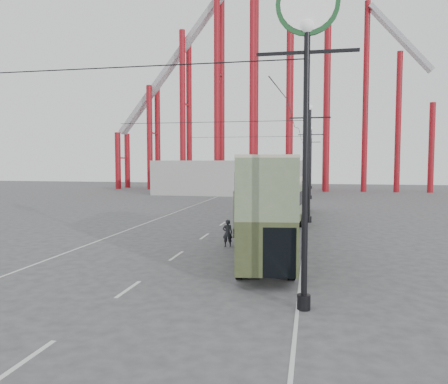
% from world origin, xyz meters
% --- Properties ---
extents(ground, '(160.00, 160.00, 0.00)m').
position_xyz_m(ground, '(0.00, 0.00, 0.00)').
color(ground, '#444446').
rests_on(ground, ground).
extents(road_markings, '(12.52, 120.00, 0.01)m').
position_xyz_m(road_markings, '(-0.86, 19.70, 0.01)').
color(road_markings, silver).
rests_on(road_markings, ground).
extents(lamp_post_near, '(3.20, 0.44, 10.80)m').
position_xyz_m(lamp_post_near, '(5.60, -3.00, 7.86)').
color(lamp_post_near, black).
rests_on(lamp_post_near, ground).
extents(lamp_post_mid, '(3.20, 0.44, 9.32)m').
position_xyz_m(lamp_post_mid, '(5.60, 18.00, 4.68)').
color(lamp_post_mid, black).
rests_on(lamp_post_mid, ground).
extents(lamp_post_far, '(3.20, 0.44, 9.32)m').
position_xyz_m(lamp_post_far, '(5.60, 40.00, 4.68)').
color(lamp_post_far, black).
rests_on(lamp_post_far, ground).
extents(lamp_post_distant, '(3.20, 0.44, 9.32)m').
position_xyz_m(lamp_post_distant, '(5.60, 62.00, 4.68)').
color(lamp_post_distant, black).
rests_on(lamp_post_distant, ground).
extents(roller_coaster, '(52.95, 5.00, 55.48)m').
position_xyz_m(roller_coaster, '(-2.49, 56.89, 22.92)').
color(roller_coaster, maroon).
rests_on(roller_coaster, ground).
extents(fairground_shed, '(22.00, 10.00, 5.00)m').
position_xyz_m(fairground_shed, '(-6.00, 47.00, 2.50)').
color(fairground_shed, '#AAA9A4').
rests_on(fairground_shed, ground).
extents(double_decker_bus, '(3.63, 9.76, 5.12)m').
position_xyz_m(double_decker_bus, '(3.57, 3.41, 2.87)').
color(double_decker_bus, '#384123').
rests_on(double_decker_bus, ground).
extents(single_decker_green, '(3.90, 11.58, 3.21)m').
position_xyz_m(single_decker_green, '(3.44, 12.08, 1.81)').
color(single_decker_green, '#6A7C5B').
rests_on(single_decker_green, ground).
extents(single_decker_cream, '(3.36, 10.85, 3.33)m').
position_xyz_m(single_decker_cream, '(3.89, 22.53, 1.87)').
color(single_decker_cream, beige).
rests_on(single_decker_cream, ground).
extents(pedestrian, '(0.66, 0.53, 1.57)m').
position_xyz_m(pedestrian, '(1.12, 6.95, 0.78)').
color(pedestrian, black).
rests_on(pedestrian, ground).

